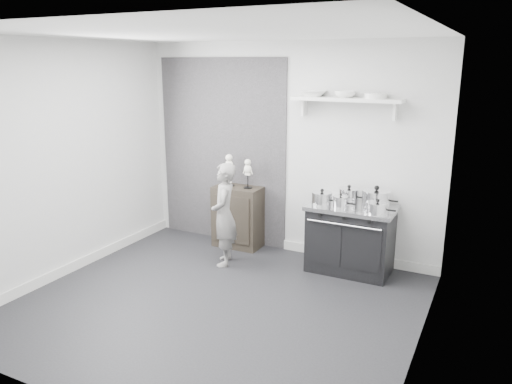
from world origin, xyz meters
TOP-DOWN VIEW (x-y plane):
  - ground at (0.00, 0.00)m, footprint 4.00×4.00m
  - room_shell at (-0.09, 0.15)m, footprint 4.02×3.62m
  - wall_shelf at (0.80, 1.68)m, footprint 1.30×0.26m
  - stove at (0.98, 1.48)m, footprint 1.01×0.63m
  - side_cabinet at (-0.61, 1.61)m, footprint 0.64×0.37m
  - child at (-0.46, 0.99)m, footprint 0.47×0.55m
  - pot_front_left at (0.65, 1.36)m, footprint 0.33×0.24m
  - pot_back_left at (0.91, 1.59)m, footprint 0.34×0.25m
  - pot_back_right at (1.24, 1.58)m, footprint 0.42×0.33m
  - pot_front_right at (1.32, 1.30)m, footprint 0.32×0.24m
  - pot_front_center at (0.89, 1.34)m, footprint 0.27×0.18m
  - skeleton_full at (-0.74, 1.61)m, footprint 0.14×0.09m
  - skeleton_torso at (-0.46, 1.61)m, footprint 0.13×0.08m
  - bowl_large at (0.39, 1.67)m, footprint 0.30×0.30m
  - bowl_small at (0.78, 1.67)m, footprint 0.24×0.24m
  - plate_stack at (1.14, 1.67)m, footprint 0.25×0.25m

SIDE VIEW (x-z plane):
  - ground at x=0.00m, z-range 0.00..0.00m
  - stove at x=0.98m, z-range 0.00..0.81m
  - side_cabinet at x=-0.61m, z-range 0.00..0.83m
  - child at x=-0.46m, z-range 0.00..1.28m
  - pot_front_right at x=1.32m, z-range 0.79..0.96m
  - pot_front_center at x=0.89m, z-range 0.80..0.97m
  - pot_front_left at x=0.65m, z-range 0.79..0.99m
  - pot_back_left at x=0.91m, z-range 0.79..1.01m
  - pot_back_right at x=1.24m, z-range 0.78..1.03m
  - skeleton_torso at x=-0.46m, z-range 0.83..1.28m
  - skeleton_full at x=-0.74m, z-range 0.83..1.33m
  - room_shell at x=-0.09m, z-range 0.28..2.99m
  - wall_shelf at x=0.80m, z-range 1.89..2.13m
  - plate_stack at x=1.14m, z-range 2.04..2.10m
  - bowl_large at x=0.39m, z-range 2.04..2.11m
  - bowl_small at x=0.78m, z-range 2.04..2.12m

